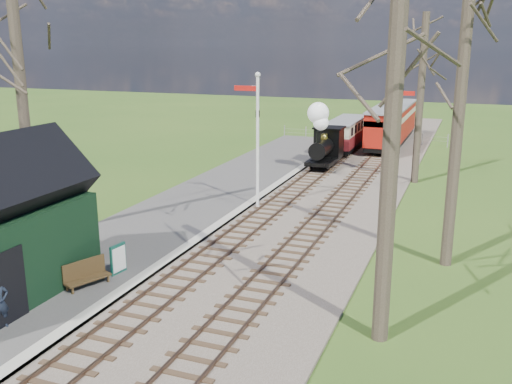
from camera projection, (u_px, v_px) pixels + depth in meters
The scene contains 16 objects.
distant_hills at pixel (406, 233), 73.38m from camera, with size 114.40×48.00×22.02m.
ballast_bed at pixel (331, 183), 31.03m from camera, with size 8.00×60.00×0.10m, color brown.
track_near at pixel (308, 180), 31.47m from camera, with size 1.60×60.00×0.15m.
track_far at pixel (355, 184), 30.57m from camera, with size 1.60×60.00×0.15m.
platform at pixel (183, 212), 25.46m from camera, with size 5.00×44.00×0.20m, color #474442.
coping_strip at pixel (230, 218), 24.66m from camera, with size 0.40×44.00×0.21m, color #B2AD9E.
semaphore_near at pixel (256, 131), 25.43m from camera, with size 1.22×0.24×6.22m.
semaphore_far at pixel (392, 125), 29.13m from camera, with size 1.22×0.24×5.72m.
bare_trees at pixel (252, 112), 18.97m from camera, with size 15.51×22.39×12.00m.
fence_line at pixel (362, 135), 43.90m from camera, with size 12.60×0.08×1.00m.
locomotive at pixel (324, 139), 34.12m from camera, with size 1.59×3.71×3.98m.
coach at pixel (346, 133), 39.70m from camera, with size 1.86×6.36×1.95m.
red_carriage_a at pixel (386, 129), 39.64m from camera, with size 2.31×5.73×2.44m.
red_carriage_b at pixel (397, 119), 44.61m from camera, with size 2.31×5.73×2.44m.
sign_board at pixel (118, 259), 18.36m from camera, with size 0.18×0.67×0.98m.
bench at pixel (86, 274), 17.45m from camera, with size 0.92×1.48×0.82m.
Camera 1 is at (8.30, -7.61, 7.42)m, focal length 40.00 mm.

